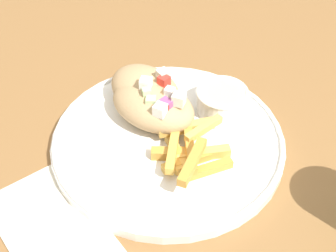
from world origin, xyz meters
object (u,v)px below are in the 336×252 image
(pita_sandwich_far, at_px, (145,90))
(fries_pile, at_px, (190,151))
(sauce_ramekin, at_px, (222,99))
(plate, at_px, (168,140))
(pita_sandwich_near, at_px, (153,105))

(pita_sandwich_far, height_order, fries_pile, pita_sandwich_far)
(pita_sandwich_far, xyz_separation_m, sauce_ramekin, (0.06, 0.08, -0.01))
(plate, xyz_separation_m, fries_pile, (0.04, 0.00, 0.02))
(pita_sandwich_near, bearing_deg, plate, -24.39)
(pita_sandwich_far, relative_size, fries_pile, 1.10)
(plate, height_order, fries_pile, fries_pile)
(plate, height_order, pita_sandwich_near, pita_sandwich_near)
(plate, distance_m, fries_pile, 0.05)
(pita_sandwich_far, bearing_deg, sauce_ramekin, 42.68)
(pita_sandwich_near, xyz_separation_m, fries_pile, (0.08, 0.00, -0.01))
(pita_sandwich_near, height_order, fries_pile, pita_sandwich_near)
(plate, relative_size, fries_pile, 2.70)
(pita_sandwich_near, bearing_deg, sauce_ramekin, 48.64)
(plate, bearing_deg, fries_pile, 5.14)
(fries_pile, height_order, sauce_ramekin, same)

